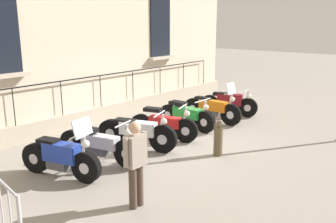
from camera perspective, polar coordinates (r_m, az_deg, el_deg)
The scene contains 10 objects.
ground_plane at distance 10.19m, azimuth -1.03°, elevation -4.16°, with size 60.00×60.00×0.00m, color gray.
motorcycle_blue at distance 7.89m, azimuth -16.41°, elevation -6.91°, with size 1.91×0.82×1.33m.
motorcycle_silver at distance 8.52m, azimuth -10.71°, elevation -5.20°, with size 2.18×0.79×1.02m.
motorcycle_white at distance 9.24m, azimuth -4.91°, elevation -3.32°, with size 2.08×0.98×1.00m.
motorcycle_red at distance 9.94m, azimuth -0.72°, elevation -2.14°, with size 1.92×0.85×1.00m.
motorcycle_green at distance 10.97m, azimuth 2.92°, elevation -0.60°, with size 2.01×0.75×0.97m.
motorcycle_orange at distance 11.75m, azimuth 6.95°, elevation 0.49°, with size 2.10×0.56×1.35m.
motorcycle_maroon at distance 12.67m, azimuth 9.47°, elevation 1.30°, with size 1.94×0.85×0.92m.
bollard at distance 8.85m, azimuth 7.86°, elevation -4.16°, with size 0.21×0.21×0.87m.
pedestrian_standing at distance 6.29m, azimuth -5.10°, elevation -7.62°, with size 0.22×0.53×1.55m.
Camera 1 is at (6.35, -7.30, 3.18)m, focal length 38.94 mm.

